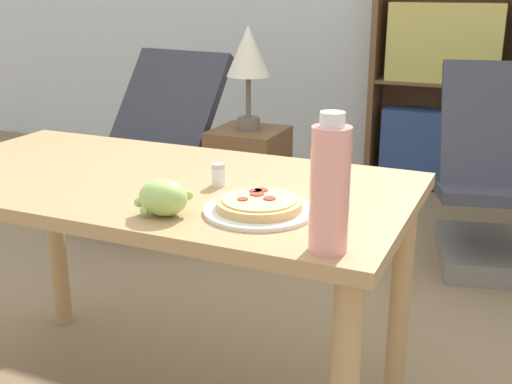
{
  "coord_description": "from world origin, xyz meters",
  "views": [
    {
      "loc": [
        0.89,
        -1.55,
        1.23
      ],
      "look_at": [
        0.35,
        -0.31,
        0.79
      ],
      "focal_mm": 45.0,
      "sensor_mm": 36.0,
      "label": 1
    }
  ],
  "objects": [
    {
      "name": "table_lamp",
      "position": [
        -0.38,
        1.27,
        0.9
      ],
      "size": [
        0.21,
        0.21,
        0.5
      ],
      "color": "#665B51",
      "rests_on": "side_table"
    },
    {
      "name": "grape_bunch",
      "position": [
        0.15,
        -0.38,
        0.77
      ],
      "size": [
        0.12,
        0.09,
        0.08
      ],
      "color": "#A8CC66",
      "rests_on": "dining_table"
    },
    {
      "name": "bookshelf",
      "position": [
        0.36,
        2.46,
        0.6
      ],
      "size": [
        0.84,
        0.27,
        1.31
      ],
      "color": "brown",
      "rests_on": "ground_plane"
    },
    {
      "name": "dining_table",
      "position": [
        -0.02,
        -0.14,
        0.63
      ],
      "size": [
        1.37,
        0.7,
        0.73
      ],
      "color": "tan",
      "rests_on": "ground_plane"
    },
    {
      "name": "ground_plane",
      "position": [
        0.0,
        0.0,
        0.0
      ],
      "size": [
        14.0,
        14.0,
        0.0
      ],
      "primitive_type": "plane",
      "color": "#897051"
    },
    {
      "name": "lounge_chair_far",
      "position": [
        0.82,
        1.42,
        0.29
      ],
      "size": [
        0.73,
        0.87,
        0.88
      ],
      "rotation": [
        0.0,
        0.0,
        0.22
      ],
      "color": "slate",
      "rests_on": "ground_plane"
    },
    {
      "name": "side_table",
      "position": [
        -0.38,
        1.27,
        0.27
      ],
      "size": [
        0.34,
        0.34,
        0.54
      ],
      "color": "brown",
      "rests_on": "ground_plane"
    },
    {
      "name": "drink_bottle",
      "position": [
        0.55,
        -0.42,
        0.86
      ],
      "size": [
        0.08,
        0.08,
        0.28
      ],
      "color": "pink",
      "rests_on": "dining_table"
    },
    {
      "name": "salt_shaker",
      "position": [
        0.17,
        -0.13,
        0.76
      ],
      "size": [
        0.04,
        0.04,
        0.06
      ],
      "color": "white",
      "rests_on": "dining_table"
    },
    {
      "name": "lounge_chair_near",
      "position": [
        -0.94,
        1.23,
        0.29
      ],
      "size": [
        0.67,
        0.82,
        0.88
      ],
      "rotation": [
        0.0,
        0.0,
        -0.12
      ],
      "color": "slate",
      "rests_on": "ground_plane"
    },
    {
      "name": "pizza_on_plate",
      "position": [
        0.34,
        -0.28,
        0.74
      ],
      "size": [
        0.26,
        0.26,
        0.04
      ],
      "color": "white",
      "rests_on": "dining_table"
    }
  ]
}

